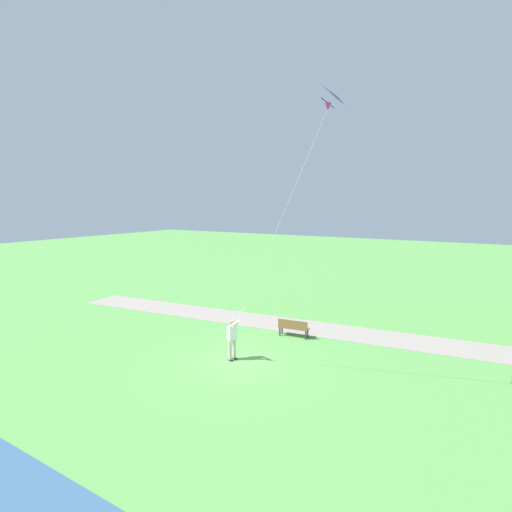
{
  "coord_description": "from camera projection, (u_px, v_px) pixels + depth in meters",
  "views": [
    {
      "loc": [
        12.66,
        8.33,
        6.51
      ],
      "look_at": [
        -0.01,
        0.83,
        4.49
      ],
      "focal_mm": 26.8,
      "sensor_mm": 36.0,
      "label": 1
    }
  ],
  "objects": [
    {
      "name": "park_bench_near_walkway",
      "position": [
        293.0,
        327.0,
        18.75
      ],
      "size": [
        0.6,
        1.54,
        0.88
      ],
      "color": "brown",
      "rests_on": "ground"
    },
    {
      "name": "person_kite_flyer",
      "position": [
        232.0,
        336.0,
        15.92
      ],
      "size": [
        0.5,
        0.63,
        1.83
      ],
      "color": "#232328",
      "rests_on": "ground"
    },
    {
      "name": "flying_kite",
      "position": [
        319.0,
        101.0,
        11.51
      ],
      "size": [
        1.96,
        4.21,
        8.26
      ],
      "color": "purple"
    },
    {
      "name": "ground_plane",
      "position": [
        239.0,
        361.0,
        15.89
      ],
      "size": [
        120.0,
        120.0,
        0.0
      ],
      "primitive_type": "plane",
      "color": "#569947"
    },
    {
      "name": "walkway_path",
      "position": [
        331.0,
        331.0,
        19.71
      ],
      "size": [
        5.86,
        32.07,
        0.02
      ],
      "primitive_type": "cube",
      "rotation": [
        0.0,
        0.0,
        0.11
      ],
      "color": "gray",
      "rests_on": "ground"
    }
  ]
}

